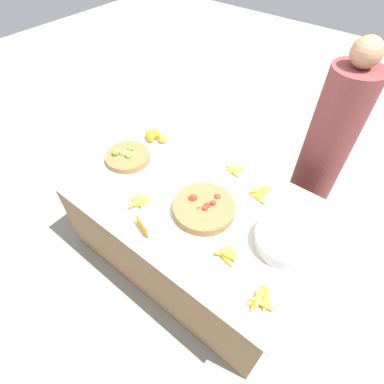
% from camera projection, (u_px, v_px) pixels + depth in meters
% --- Properties ---
extents(ground_plane, '(12.00, 12.00, 0.00)m').
position_uv_depth(ground_plane, '(192.00, 253.00, 2.68)').
color(ground_plane, gray).
extents(market_table, '(1.86, 1.13, 0.76)m').
position_uv_depth(market_table, '(192.00, 228.00, 2.40)').
color(market_table, olive).
rests_on(market_table, ground_plane).
extents(lime_bowl, '(0.35, 0.35, 0.10)m').
position_uv_depth(lime_bowl, '(127.00, 157.00, 2.36)').
color(lime_bowl, olive).
rests_on(lime_bowl, market_table).
extents(tomato_basket, '(0.42, 0.42, 0.10)m').
position_uv_depth(tomato_basket, '(204.00, 208.00, 2.00)').
color(tomato_basket, olive).
rests_on(tomato_basket, market_table).
extents(orange_pile, '(0.20, 0.13, 0.08)m').
position_uv_depth(orange_pile, '(155.00, 136.00, 2.52)').
color(orange_pile, orange).
rests_on(orange_pile, market_table).
extents(metal_bowl, '(0.37, 0.37, 0.09)m').
position_uv_depth(metal_bowl, '(285.00, 240.00, 1.82)').
color(metal_bowl, '#B7B7BF').
rests_on(metal_bowl, market_table).
extents(price_sign, '(0.15, 0.05, 0.10)m').
position_uv_depth(price_sign, '(142.00, 227.00, 1.88)').
color(price_sign, orange).
rests_on(price_sign, market_table).
extents(banana_bunch_front_right, '(0.16, 0.19, 0.06)m').
position_uv_depth(banana_bunch_front_right, '(140.00, 201.00, 2.05)').
color(banana_bunch_front_right, gold).
rests_on(banana_bunch_front_right, market_table).
extents(banana_bunch_front_center, '(0.15, 0.14, 0.03)m').
position_uv_depth(banana_bunch_front_center, '(235.00, 170.00, 2.28)').
color(banana_bunch_front_center, gold).
rests_on(banana_bunch_front_center, market_table).
extents(banana_bunch_middle_right, '(0.16, 0.18, 0.05)m').
position_uv_depth(banana_bunch_middle_right, '(261.00, 300.00, 1.59)').
color(banana_bunch_middle_right, gold).
rests_on(banana_bunch_middle_right, market_table).
extents(banana_bunch_back_center, '(0.16, 0.17, 0.05)m').
position_uv_depth(banana_bunch_back_center, '(260.00, 194.00, 2.11)').
color(banana_bunch_back_center, gold).
rests_on(banana_bunch_back_center, market_table).
extents(banana_bunch_front_left, '(0.16, 0.12, 0.06)m').
position_uv_depth(banana_bunch_front_left, '(226.00, 254.00, 1.78)').
color(banana_bunch_front_left, gold).
rests_on(banana_bunch_front_left, market_table).
extents(vendor_person, '(0.34, 0.34, 1.69)m').
position_uv_depth(vendor_person, '(322.00, 157.00, 2.37)').
color(vendor_person, brown).
rests_on(vendor_person, ground_plane).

